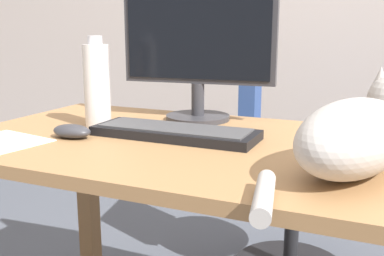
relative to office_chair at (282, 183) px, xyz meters
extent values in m
cube|color=#9E7247|center=(0.02, -0.74, 0.33)|extent=(1.45, 0.72, 0.03)
cube|color=olive|center=(-0.65, -0.44, -0.05)|extent=(0.06, 0.06, 0.73)
cylinder|color=black|center=(0.05, 0.01, -0.17)|extent=(0.06, 0.06, 0.48)
cylinder|color=navy|center=(0.05, 0.01, 0.10)|extent=(0.44, 0.44, 0.06)
cube|color=navy|center=(-0.13, -0.03, 0.33)|extent=(0.13, 0.36, 0.40)
cylinder|color=#333338|center=(-0.17, -0.49, 0.35)|extent=(0.20, 0.20, 0.01)
cylinder|color=#333338|center=(-0.17, -0.49, 0.41)|extent=(0.04, 0.04, 0.10)
cube|color=#333338|center=(-0.17, -0.49, 0.61)|extent=(0.48, 0.07, 0.30)
cube|color=black|center=(-0.17, -0.50, 0.61)|extent=(0.45, 0.04, 0.27)
cube|color=black|center=(-0.13, -0.73, 0.36)|extent=(0.44, 0.15, 0.02)
cube|color=#444447|center=(-0.13, -0.73, 0.37)|extent=(0.40, 0.12, 0.00)
ellipsoid|color=#B2ADA8|center=(0.32, -0.87, 0.42)|extent=(0.28, 0.40, 0.15)
cone|color=#B2ADA8|center=(0.35, -0.65, 0.52)|extent=(0.04, 0.04, 0.04)
cylinder|color=#B2ADA8|center=(0.21, -1.10, 0.36)|extent=(0.07, 0.18, 0.03)
ellipsoid|color=#333338|center=(-0.38, -0.84, 0.36)|extent=(0.11, 0.06, 0.04)
cylinder|color=silver|center=(-0.40, -0.69, 0.46)|extent=(0.07, 0.07, 0.24)
cylinder|color=silver|center=(-0.40, -0.69, 0.59)|extent=(0.04, 0.04, 0.02)
camera|label=1|loc=(0.37, -1.77, 0.62)|focal=42.23mm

